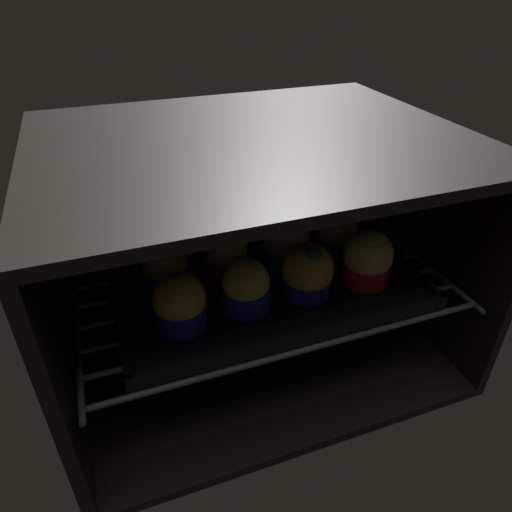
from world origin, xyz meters
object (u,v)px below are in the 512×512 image
object	(u,v)px
muffin_row0_col1	(246,286)
muffin_row0_col3	(367,259)
muffin_row1_col0	(165,266)
muffin_row2_col3	(311,211)
muffin_row1_col3	(335,232)
muffin_row0_col2	(307,272)
baking_tray	(256,269)
muffin_row2_col1	(211,224)
muffin_row1_col2	(286,241)
muffin_row1_col1	(226,253)
muffin_row2_col0	(158,236)
muffin_row2_col2	(265,219)
muffin_row0_col0	(180,303)

from	to	relation	value
muffin_row0_col1	muffin_row0_col3	distance (cm)	18.47
muffin_row1_col0	muffin_row2_col3	distance (cm)	28.85
muffin_row1_col3	muffin_row0_col2	bearing A→B (deg)	-135.67
baking_tray	muffin_row1_col3	distance (cm)	14.18
muffin_row2_col1	muffin_row0_col3	bearing A→B (deg)	-45.12
muffin_row0_col2	muffin_row1_col2	xyz separation A→B (cm)	(0.45, 8.78, 0.08)
baking_tray	muffin_row1_col1	bearing A→B (deg)	178.94
muffin_row1_col0	muffin_row1_col1	distance (cm)	9.13
baking_tray	muffin_row2_col0	world-z (taller)	muffin_row2_col0
muffin_row0_col3	muffin_row1_col0	bearing A→B (deg)	162.13
baking_tray	muffin_row0_col3	distance (cm)	17.08
muffin_row2_col0	muffin_row1_col0	bearing A→B (deg)	-93.41
muffin_row1_col0	muffin_row2_col1	bearing A→B (deg)	45.03
muffin_row0_col2	muffin_row2_col2	bearing A→B (deg)	88.91
baking_tray	muffin_row0_col2	bearing A→B (deg)	-63.18
muffin_row0_col2	muffin_row1_col3	distance (cm)	12.85
muffin_row1_col3	muffin_row2_col3	world-z (taller)	muffin_row1_col3
muffin_row1_col0	muffin_row2_col1	size ratio (longest dim) A/B	0.95
muffin_row0_col0	muffin_row1_col2	xyz separation A→B (cm)	(18.61, 9.20, 0.28)
baking_tray	muffin_row2_col3	distance (cm)	16.59
muffin_row1_col3	muffin_row2_col2	world-z (taller)	muffin_row1_col3
muffin_row0_col2	muffin_row1_col0	xyz separation A→B (cm)	(-18.28, 8.65, -0.15)
baking_tray	muffin_row2_col2	size ratio (longest dim) A/B	6.14
muffin_row0_col0	muffin_row1_col0	distance (cm)	9.08
muffin_row2_col3	muffin_row2_col1	bearing A→B (deg)	178.67
baking_tray	muffin_row0_col1	world-z (taller)	muffin_row0_col1
muffin_row0_col0	muffin_row2_col3	distance (cm)	32.73
muffin_row0_col3	muffin_row2_col2	distance (cm)	19.90
muffin_row0_col1	muffin_row0_col2	distance (cm)	9.08
muffin_row1_col3	muffin_row2_col2	size ratio (longest dim) A/B	1.09
muffin_row0_col0	muffin_row1_col3	bearing A→B (deg)	18.97
baking_tray	muffin_row1_col0	world-z (taller)	muffin_row1_col0
muffin_row1_col1	muffin_row0_col3	bearing A→B (deg)	-26.20
muffin_row0_col3	baking_tray	bearing A→B (deg)	146.81
muffin_row0_col1	muffin_row0_col3	bearing A→B (deg)	-1.12
muffin_row0_col1	muffin_row2_col3	xyz separation A→B (cm)	(18.20, 17.56, -0.35)
muffin_row0_col0	muffin_row2_col3	xyz separation A→B (cm)	(27.28, 18.07, -0.32)
baking_tray	muffin_row1_col1	world-z (taller)	muffin_row1_col1
muffin_row1_col2	muffin_row2_col3	size ratio (longest dim) A/B	1.16
muffin_row0_col3	muffin_row1_col0	distance (cm)	29.07
muffin_row1_col2	muffin_row0_col0	bearing A→B (deg)	-153.69
muffin_row0_col1	muffin_row1_col1	distance (cm)	8.77
muffin_row0_col1	muffin_row1_col2	size ratio (longest dim) A/B	0.95
muffin_row2_col3	muffin_row0_col2	bearing A→B (deg)	-117.33
muffin_row0_col1	muffin_row0_col2	bearing A→B (deg)	-0.58
muffin_row1_col0	muffin_row1_col3	size ratio (longest dim) A/B	0.97
muffin_row2_col1	muffin_row2_col3	distance (cm)	18.01
muffin_row0_col1	muffin_row2_col1	world-z (taller)	muffin_row2_col1
muffin_row0_col3	muffin_row0_col1	bearing A→B (deg)	178.88
muffin_row1_col0	muffin_row2_col2	bearing A→B (deg)	25.26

